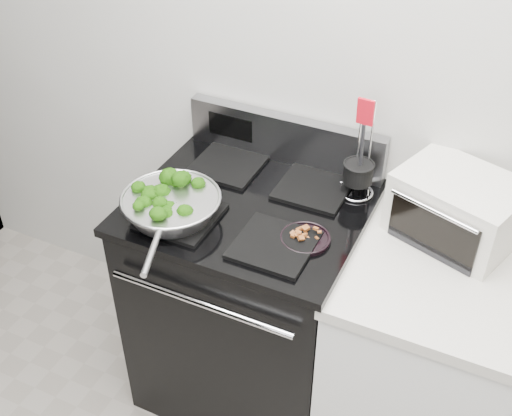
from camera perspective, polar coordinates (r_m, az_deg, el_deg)
The scene contains 8 objects.
back_wall at distance 2.17m, azimuth 10.65°, elevation 11.77°, with size 4.00×0.02×2.70m, color silver.
gas_range at distance 2.50m, azimuth -0.51°, elevation -8.01°, with size 0.79×0.69×1.13m.
counter at distance 2.40m, azimuth 14.78°, elevation -13.26°, with size 0.62×0.68×0.92m.
skillet at distance 2.11m, azimuth -7.56°, elevation 0.25°, with size 0.33×0.51×0.07m.
broccoli_pile at distance 2.10m, azimuth -7.58°, elevation 0.71°, with size 0.26×0.26×0.09m, color black, non-canonical shape.
bacon_plate at distance 2.03m, azimuth 4.40°, elevation -2.49°, with size 0.16×0.16×0.04m.
utensil_holder at distance 2.23m, azimuth 9.02°, elevation 2.69°, with size 0.12×0.12×0.37m.
toaster_oven at distance 2.14m, azimuth 17.46°, elevation 0.03°, with size 0.45×0.39×0.22m.
Camera 1 is at (0.47, -0.16, 2.27)m, focal length 45.00 mm.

